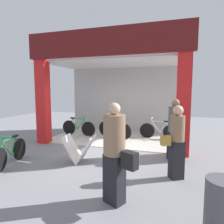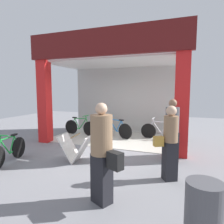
% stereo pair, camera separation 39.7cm
% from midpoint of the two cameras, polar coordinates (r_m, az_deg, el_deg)
% --- Properties ---
extents(ground_plane, '(18.44, 18.44, 0.00)m').
position_cam_midpoint_polar(ground_plane, '(6.81, -0.43, -10.29)').
color(ground_plane, gray).
rests_on(ground_plane, ground).
extents(shop_facade, '(5.42, 3.15, 3.86)m').
position_cam_midpoint_polar(shop_facade, '(7.87, 3.29, 7.06)').
color(shop_facade, beige).
rests_on(shop_facade, ground).
extents(bicycle_inside_0, '(1.59, 0.44, 0.88)m').
position_cam_midpoint_polar(bicycle_inside_0, '(8.70, -7.82, -4.31)').
color(bicycle_inside_0, black).
rests_on(bicycle_inside_0, ground).
extents(bicycle_inside_1, '(1.53, 0.58, 0.88)m').
position_cam_midpoint_polar(bicycle_inside_1, '(8.20, 2.46, -4.91)').
color(bicycle_inside_1, black).
rests_on(bicycle_inside_1, ground).
extents(bicycle_inside_2, '(1.54, 0.42, 0.85)m').
position_cam_midpoint_polar(bicycle_inside_2, '(8.12, 15.04, -5.32)').
color(bicycle_inside_2, black).
rests_on(bicycle_inside_2, ground).
extents(bicycle_parked_0, '(0.46, 1.49, 0.83)m').
position_cam_midpoint_polar(bicycle_parked_0, '(5.96, -25.80, -10.05)').
color(bicycle_parked_0, black).
rests_on(bicycle_parked_0, ground).
extents(sandwich_board_sign, '(0.89, 0.68, 0.73)m').
position_cam_midpoint_polar(sandwich_board_sign, '(5.60, -8.32, -10.20)').
color(sandwich_board_sign, silver).
rests_on(sandwich_board_sign, ground).
extents(pedestrian_0, '(0.56, 0.45, 1.62)m').
position_cam_midpoint_polar(pedestrian_0, '(4.53, 18.71, -8.32)').
color(pedestrian_0, black).
rests_on(pedestrian_0, ground).
extents(pedestrian_1, '(0.70, 0.52, 1.74)m').
position_cam_midpoint_polar(pedestrian_1, '(3.42, 0.60, -11.42)').
color(pedestrian_1, black).
rests_on(pedestrian_1, ground).
extents(pedestrian_2, '(0.51, 0.51, 1.71)m').
position_cam_midpoint_polar(pedestrian_2, '(5.68, 18.75, -4.78)').
color(pedestrian_2, black).
rests_on(pedestrian_2, ground).
extents(trash_bin, '(0.44, 0.44, 0.87)m').
position_cam_midpoint_polar(trash_bin, '(2.98, 28.61, -24.99)').
color(trash_bin, '#4C4C51').
rests_on(trash_bin, ground).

